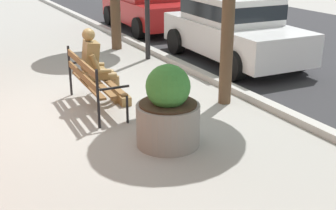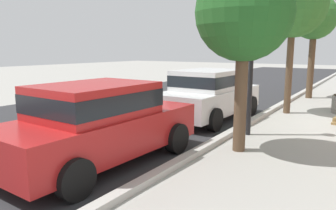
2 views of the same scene
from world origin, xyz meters
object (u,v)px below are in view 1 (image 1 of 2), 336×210
(bronze_statue_seated, at_px, (99,68))
(parked_car_white, at_px, (232,27))
(park_bench, at_px, (92,79))
(concrete_planter, at_px, (168,112))
(parked_car_red, at_px, (146,3))

(bronze_statue_seated, relative_size, parked_car_white, 0.33)
(park_bench, relative_size, bronze_statue_seated, 1.33)
(concrete_planter, xyz_separation_m, parked_car_red, (-8.23, 3.56, 0.35))
(bronze_statue_seated, xyz_separation_m, concrete_planter, (2.08, 0.26, -0.17))
(park_bench, distance_m, concrete_planter, 1.96)
(park_bench, height_order, concrete_planter, concrete_planter)
(bronze_statue_seated, relative_size, parked_car_red, 0.33)
(park_bench, relative_size, parked_car_white, 0.44)
(parked_car_red, relative_size, parked_car_white, 1.00)
(concrete_planter, height_order, parked_car_white, parked_car_white)
(concrete_planter, bearing_deg, park_bench, -166.01)
(parked_car_white, bearing_deg, bronze_statue_seated, -70.07)
(park_bench, xyz_separation_m, parked_car_white, (-1.56, 4.03, 0.30))
(park_bench, bearing_deg, parked_car_red, 147.50)
(bronze_statue_seated, bearing_deg, park_bench, -50.24)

